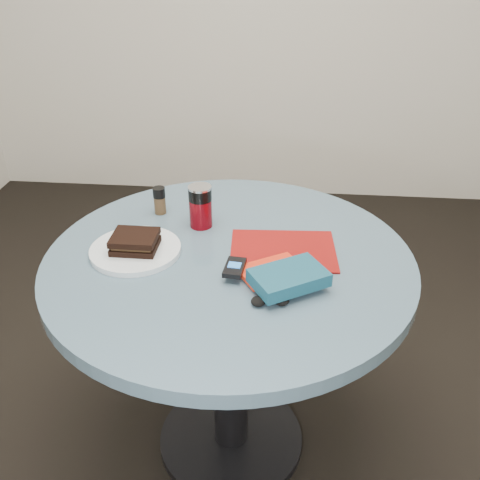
# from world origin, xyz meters

# --- Properties ---
(ground) EXTENTS (4.00, 4.00, 0.00)m
(ground) POSITION_xyz_m (0.00, 0.00, 0.00)
(ground) COLOR black
(ground) RESTS_ON ground
(table) EXTENTS (1.00, 1.00, 0.75)m
(table) POSITION_xyz_m (0.00, 0.00, 0.59)
(table) COLOR black
(table) RESTS_ON ground
(plate) EXTENTS (0.31, 0.31, 0.02)m
(plate) POSITION_xyz_m (-0.26, -0.01, 0.76)
(plate) COLOR silver
(plate) RESTS_ON table
(sandwich) EXTENTS (0.12, 0.10, 0.04)m
(sandwich) POSITION_xyz_m (-0.25, -0.01, 0.79)
(sandwich) COLOR black
(sandwich) RESTS_ON plate
(soda_can) EXTENTS (0.08, 0.08, 0.13)m
(soda_can) POSITION_xyz_m (-0.10, 0.16, 0.81)
(soda_can) COLOR #61040C
(soda_can) RESTS_ON table
(pepper_grinder) EXTENTS (0.04, 0.04, 0.09)m
(pepper_grinder) POSITION_xyz_m (-0.24, 0.23, 0.79)
(pepper_grinder) COLOR #48341F
(pepper_grinder) RESTS_ON table
(magazine) EXTENTS (0.30, 0.23, 0.01)m
(magazine) POSITION_xyz_m (0.15, 0.04, 0.75)
(magazine) COLOR maroon
(magazine) RESTS_ON table
(red_book) EXTENTS (0.19, 0.17, 0.01)m
(red_book) POSITION_xyz_m (0.12, -0.08, 0.76)
(red_book) COLOR red
(red_book) RESTS_ON magazine
(novel) EXTENTS (0.21, 0.19, 0.03)m
(novel) POSITION_xyz_m (0.16, -0.14, 0.79)
(novel) COLOR navy
(novel) RESTS_ON red_book
(mp3_player) EXTENTS (0.06, 0.09, 0.02)m
(mp3_player) POSITION_xyz_m (0.02, -0.10, 0.78)
(mp3_player) COLOR black
(mp3_player) RESTS_ON red_book
(headphones) EXTENTS (0.09, 0.05, 0.02)m
(headphones) POSITION_xyz_m (0.12, -0.21, 0.76)
(headphones) COLOR black
(headphones) RESTS_ON table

